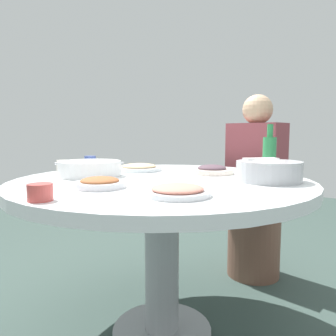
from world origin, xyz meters
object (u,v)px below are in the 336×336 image
object	(u,v)px
rice_bowl	(269,171)
tea_cup_far	(90,162)
dish_shrimp	(178,191)
tea_cup_side	(40,192)
soup_bowl	(90,169)
tea_cup_near	(63,166)
round_dining_table	(162,207)
dish_stirfry	(100,183)
dish_eggplant	(212,170)
diner_left	(256,164)
stool_for_diner_left	(254,244)
dish_noodles	(139,168)
green_bottle	(269,154)

from	to	relation	value
rice_bowl	tea_cup_far	bearing A→B (deg)	-174.68
tea_cup_far	dish_shrimp	bearing A→B (deg)	-24.80
dish_shrimp	tea_cup_side	distance (m)	0.42
soup_bowl	tea_cup_near	xyz separation A→B (m)	(-0.25, 0.04, -0.00)
round_dining_table	dish_shrimp	bearing A→B (deg)	-46.66
soup_bowl	tea_cup_near	size ratio (longest dim) A/B	4.27
dish_stirfry	tea_cup_side	bearing A→B (deg)	-84.05
dish_stirfry	rice_bowl	bearing A→B (deg)	48.14
dish_eggplant	diner_left	xyz separation A→B (m)	(0.02, 0.57, -0.01)
soup_bowl	dish_eggplant	world-z (taller)	soup_bowl
dish_shrimp	tea_cup_near	size ratio (longest dim) A/B	3.17
dish_shrimp	tea_cup_side	xyz separation A→B (m)	(-0.30, -0.30, 0.01)
stool_for_diner_left	rice_bowl	bearing A→B (deg)	-66.37
round_dining_table	tea_cup_near	world-z (taller)	tea_cup_near
dish_eggplant	diner_left	world-z (taller)	diner_left
rice_bowl	dish_stirfry	world-z (taller)	rice_bowl
stool_for_diner_left	dish_noodles	bearing A→B (deg)	-120.93
rice_bowl	tea_cup_far	size ratio (longest dim) A/B	3.71
dish_noodles	soup_bowl	bearing A→B (deg)	-98.40
rice_bowl	stool_for_diner_left	xyz separation A→B (m)	(-0.29, 0.67, -0.57)
soup_bowl	dish_shrimp	bearing A→B (deg)	-15.60
dish_eggplant	soup_bowl	bearing A→B (deg)	-136.06
tea_cup_side	stool_for_diner_left	xyz separation A→B (m)	(0.15, 1.46, -0.55)
dish_noodles	dish_stirfry	size ratio (longest dim) A/B	1.28
tea_cup_far	stool_for_diner_left	distance (m)	1.18
tea_cup_near	rice_bowl	bearing A→B (deg)	15.97
dish_noodles	dish_stirfry	xyz separation A→B (m)	(0.23, -0.51, 0.00)
dish_shrimp	dish_stirfry	xyz separation A→B (m)	(-0.33, -0.03, 0.00)
dish_eggplant	tea_cup_near	bearing A→B (deg)	-150.73
dish_shrimp	green_bottle	size ratio (longest dim) A/B	0.87
round_dining_table	tea_cup_far	size ratio (longest dim) A/B	17.87
soup_bowl	dish_noodles	world-z (taller)	soup_bowl
tea_cup_side	dish_eggplant	bearing A→B (deg)	82.05
soup_bowl	dish_shrimp	size ratio (longest dim) A/B	1.35
dish_noodles	tea_cup_far	bearing A→B (deg)	-164.93
dish_shrimp	dish_stirfry	bearing A→B (deg)	-174.37
rice_bowl	green_bottle	size ratio (longest dim) A/B	1.10
soup_bowl	tea_cup_side	world-z (taller)	soup_bowl
stool_for_diner_left	diner_left	xyz separation A→B (m)	(0.00, -0.00, 0.53)
dish_shrimp	dish_stirfry	distance (m)	0.33
rice_bowl	dish_eggplant	xyz separation A→B (m)	(-0.32, 0.10, -0.03)
rice_bowl	tea_cup_side	world-z (taller)	rice_bowl
dish_shrimp	diner_left	size ratio (longest dim) A/B	0.28
soup_bowl	tea_cup_far	distance (m)	0.34
round_dining_table	green_bottle	xyz separation A→B (m)	(0.33, 0.46, 0.23)
soup_bowl	tea_cup_near	world-z (taller)	soup_bowl
soup_bowl	tea_cup_far	size ratio (longest dim) A/B	3.98
dish_shrimp	tea_cup_far	bearing A→B (deg)	155.20
round_dining_table	dish_eggplant	distance (m)	0.34
dish_shrimp	tea_cup_near	xyz separation A→B (m)	(-0.85, 0.21, 0.01)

